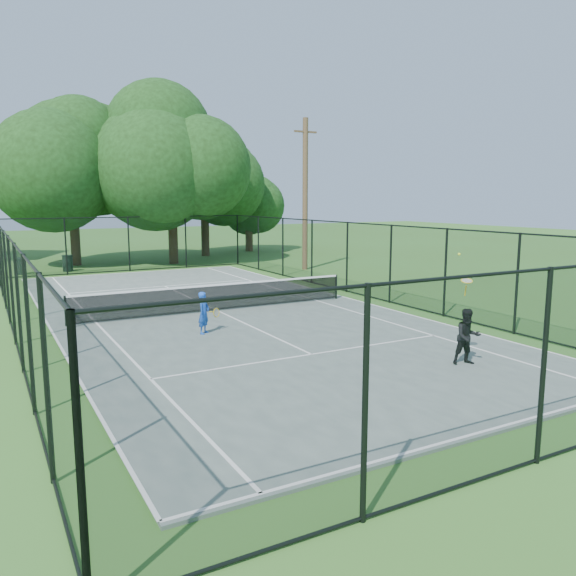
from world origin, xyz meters
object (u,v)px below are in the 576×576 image
tennis_net (217,296)px  utility_pole (305,194)px  trash_bin_right (68,263)px  player_blue (204,313)px  player_black (468,336)px  trash_bin_left (20,266)px

tennis_net → utility_pole: size_ratio=1.21×
tennis_net → trash_bin_right: size_ratio=11.23×
tennis_net → utility_pole: (8.87, 9.00, 3.64)m
player_blue → player_black: (4.40, -5.93, 0.06)m
trash_bin_left → utility_pole: size_ratio=0.10×
utility_pole → player_black: utility_pole is taller
tennis_net → player_blue: bearing=-118.2°
trash_bin_left → utility_pole: utility_pole is taller
utility_pole → player_blue: bearing=-131.2°
tennis_net → player_black: player_black is taller
utility_pole → tennis_net: bearing=-134.6°
trash_bin_left → trash_bin_right: (2.36, 0.13, 0.01)m
trash_bin_left → player_blue: player_blue is taller
trash_bin_right → player_black: bearing=-76.0°
tennis_net → player_blue: player_blue is taller
utility_pole → player_black: 19.21m
trash_bin_left → utility_pole: (14.25, -5.40, 3.78)m
tennis_net → trash_bin_right: bearing=101.7°
trash_bin_left → player_black: (8.19, -23.29, 0.30)m
trash_bin_right → tennis_net: bearing=-78.3°
trash_bin_left → player_black: size_ratio=0.33×
player_blue → tennis_net: bearing=61.8°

